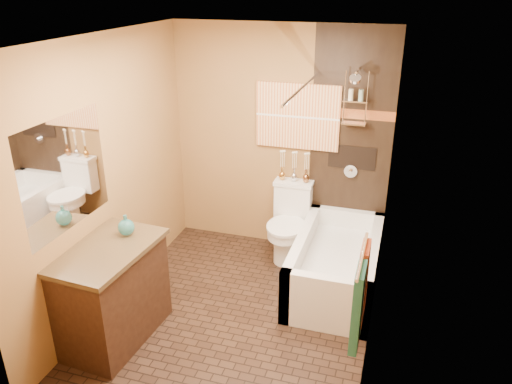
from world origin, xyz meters
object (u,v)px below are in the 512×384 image
at_px(toilet, 289,222).
at_px(vanity, 111,293).
at_px(bathtub, 336,268).
at_px(sunset_painting, 298,116).

distance_m(toilet, vanity, 2.09).
relative_size(toilet, vanity, 0.81).
height_order(bathtub, toilet, toilet).
relative_size(sunset_painting, bathtub, 0.60).
bearing_deg(vanity, sunset_painting, 65.16).
xyz_separation_m(bathtub, toilet, (-0.60, 0.45, 0.20)).
height_order(sunset_painting, vanity, sunset_painting).
relative_size(bathtub, toilet, 1.78).
relative_size(sunset_painting, vanity, 0.87).
relative_size(sunset_painting, toilet, 1.07).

